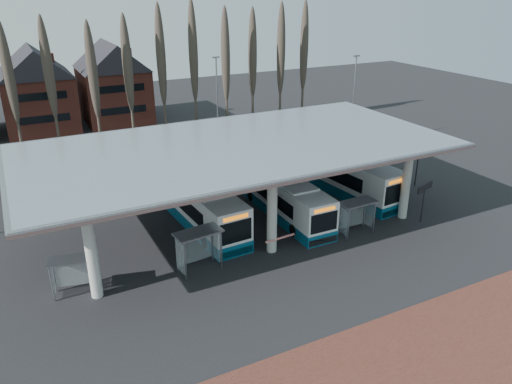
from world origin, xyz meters
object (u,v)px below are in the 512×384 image
bus_2 (282,196)px  shelter_0 (72,268)px  shelter_1 (198,241)px  bus_3 (340,173)px  shelter_2 (356,210)px  bus_1 (197,202)px

bus_2 → shelter_0: bearing=-165.9°
shelter_1 → bus_3: bearing=16.0°
bus_3 → shelter_2: 8.33m
bus_1 → shelter_1: bus_1 is taller
shelter_2 → bus_2: bearing=119.1°
bus_3 → shelter_0: size_ratio=4.61×
shelter_1 → shelter_2: size_ratio=1.12×
shelter_0 → bus_3: bearing=27.7°
bus_1 → bus_2: bus_1 is taller
bus_1 → bus_3: bus_3 is taller
bus_2 → bus_1: bearing=166.1°
shelter_1 → bus_1: bearing=62.7°
bus_1 → shelter_0: size_ratio=4.52×
bus_2 → shelter_2: bearing=-59.1°
bus_1 → bus_2: size_ratio=1.08×
shelter_0 → shelter_2: (20.03, -1.35, 0.13)m
shelter_0 → shelter_2: 20.07m
shelter_2 → shelter_1: bearing=176.5°
shelter_0 → bus_2: bearing=27.3°
bus_3 → shelter_1: 17.65m
shelter_2 → bus_3: bearing=60.6°
bus_2 → shelter_2: (3.18, -5.43, 0.34)m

